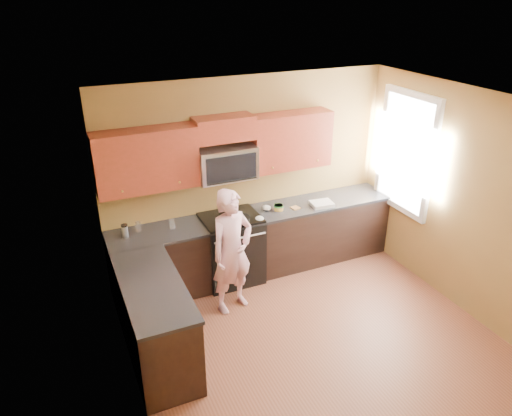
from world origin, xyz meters
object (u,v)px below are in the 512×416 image
stove (231,248)px  butter_tub (279,210)px  microwave (226,178)px  woman (232,252)px  frying_pan (240,221)px  travel_mug (126,237)px

stove → butter_tub: size_ratio=7.30×
microwave → stove: bearing=-90.0°
microwave → butter_tub: microwave is taller
woman → butter_tub: size_ratio=12.28×
woman → frying_pan: size_ratio=3.52×
butter_tub → microwave: bearing=168.6°
stove → frying_pan: frying_pan is taller
stove → woman: 0.72m
stove → travel_mug: bearing=178.0°
butter_tub → frying_pan: bearing=-166.7°
stove → woman: woman is taller
woman → microwave: bearing=57.0°
butter_tub → travel_mug: size_ratio=0.75×
stove → travel_mug: travel_mug is taller
frying_pan → microwave: bearing=105.8°
stove → frying_pan: (0.07, -0.16, 0.47)m
stove → butter_tub: butter_tub is taller
stove → travel_mug: size_ratio=5.48×
woman → stove: bearing=53.8°
frying_pan → stove: bearing=114.8°
frying_pan → butter_tub: size_ratio=3.49×
microwave → woman: 1.00m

